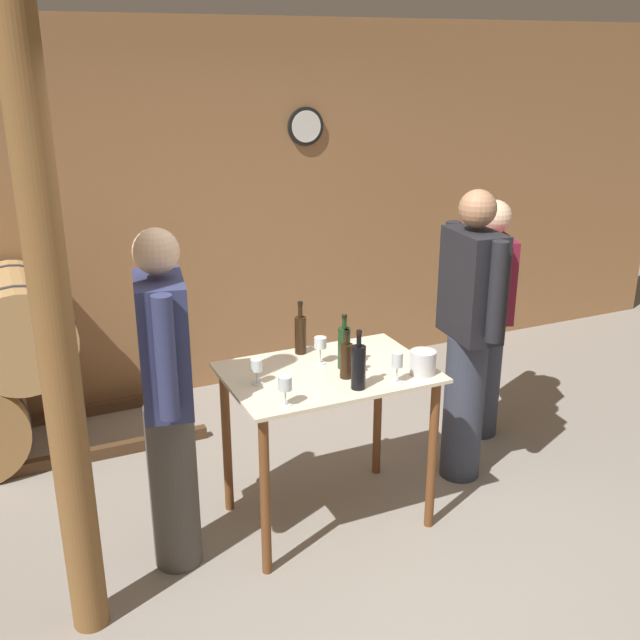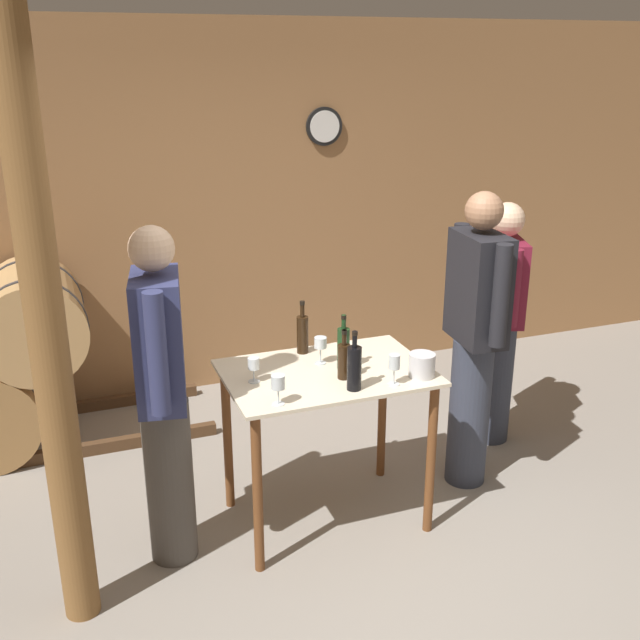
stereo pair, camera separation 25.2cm
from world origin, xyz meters
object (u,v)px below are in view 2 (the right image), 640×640
at_px(wooden_post, 48,343).
at_px(wine_glass_near_right, 320,344).
at_px(wine_bottle_right, 343,347).
at_px(wine_glass_near_left, 254,365).
at_px(wine_glass_far_side, 394,363).
at_px(person_visitor_bearded, 499,320).
at_px(wine_bottle_far_left, 302,333).
at_px(wine_glass_near_center, 278,383).
at_px(person_visitor_with_scarf, 475,336).
at_px(wine_bottle_left, 354,367).
at_px(wine_bottle_center, 344,360).
at_px(person_host, 163,393).
at_px(ice_bucket, 422,365).

bearing_deg(wooden_post, wine_glass_near_right, 17.00).
distance_m(wine_bottle_right, wine_glass_near_left, 0.49).
height_order(wooden_post, wine_bottle_right, wooden_post).
distance_m(wine_glass_far_side, person_visitor_bearded, 1.35).
relative_size(wine_glass_near_right, wine_glass_far_side, 0.92).
bearing_deg(wine_glass_near_left, wine_glass_far_side, -23.26).
bearing_deg(wine_glass_far_side, wine_bottle_right, 120.03).
distance_m(wine_bottle_far_left, wine_glass_near_left, 0.46).
bearing_deg(person_visitor_bearded, wine_glass_near_left, -165.04).
bearing_deg(person_visitor_bearded, wine_glass_near_right, -164.98).
height_order(wine_glass_near_center, person_visitor_with_scarf, person_visitor_with_scarf).
xyz_separation_m(wine_bottle_left, wine_bottle_center, (0.00, 0.14, -0.02)).
xyz_separation_m(wooden_post, person_host, (0.48, 0.27, -0.43)).
relative_size(wine_glass_near_left, person_visitor_with_scarf, 0.07).
bearing_deg(wine_bottle_far_left, wine_glass_near_left, -141.94).
height_order(wine_glass_near_left, wine_glass_near_right, wine_glass_near_right).
relative_size(wooden_post, person_host, 1.55).
bearing_deg(wine_bottle_right, person_visitor_with_scarf, 4.83).
height_order(wine_glass_far_side, person_visitor_bearded, person_visitor_bearded).
bearing_deg(wooden_post, wine_bottle_left, 1.91).
distance_m(wine_bottle_center, wine_glass_near_right, 0.23).
bearing_deg(wine_bottle_left, wine_bottle_far_left, 98.45).
xyz_separation_m(wine_bottle_far_left, wine_glass_near_center, (-0.32, -0.57, -0.01)).
bearing_deg(wooden_post, wine_bottle_center, 7.71).
relative_size(wine_glass_near_center, person_host, 0.09).
xyz_separation_m(wine_bottle_right, person_visitor_with_scarf, (0.84, 0.07, -0.08)).
distance_m(wine_bottle_left, person_visitor_with_scarf, 0.95).
distance_m(wine_bottle_center, wine_glass_near_center, 0.44).
relative_size(wine_glass_far_side, ice_bucket, 1.19).
bearing_deg(wine_glass_far_side, person_host, 167.60).
relative_size(wooden_post, wine_bottle_center, 10.30).
height_order(wine_bottle_far_left, wine_bottle_left, wine_bottle_left).
xyz_separation_m(wine_bottle_left, person_visitor_with_scarf, (0.89, 0.33, -0.08)).
bearing_deg(wine_bottle_far_left, person_host, -159.07).
relative_size(wine_bottle_center, wine_glass_near_left, 2.01).
bearing_deg(person_visitor_with_scarf, wine_bottle_right, -175.17).
bearing_deg(wooden_post, wine_glass_near_center, 1.02).
xyz_separation_m(wine_glass_near_right, person_host, (-0.86, -0.14, -0.08)).
bearing_deg(wine_bottle_center, person_visitor_with_scarf, 11.96).
relative_size(ice_bucket, person_visitor_bearded, 0.08).
bearing_deg(person_visitor_bearded, wine_bottle_center, -155.95).
relative_size(wine_glass_far_side, person_visitor_bearded, 0.10).
bearing_deg(person_visitor_bearded, wine_bottle_left, -151.10).
xyz_separation_m(wine_bottle_left, wine_glass_far_side, (0.21, -0.02, -0.00)).
relative_size(wine_bottle_far_left, person_visitor_bearded, 0.19).
bearing_deg(ice_bucket, wine_bottle_left, -176.49).
relative_size(wine_glass_near_right, person_host, 0.08).
bearing_deg(wine_bottle_left, wine_bottle_center, 88.40).
xyz_separation_m(wine_bottle_far_left, wine_bottle_left, (0.08, -0.54, 0.00)).
xyz_separation_m(wine_bottle_right, person_visitor_bearded, (1.27, 0.47, -0.17)).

